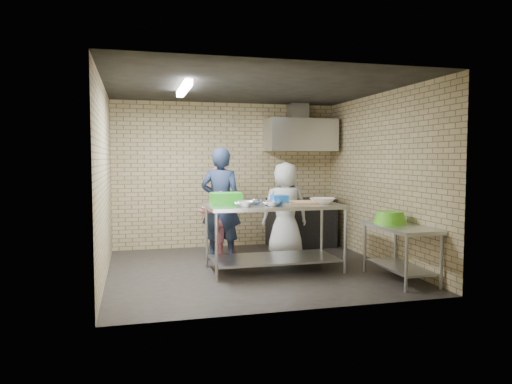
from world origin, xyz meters
TOP-DOWN VIEW (x-y plane):
  - floor at (0.00, 0.00)m, footprint 4.20×4.20m
  - ceiling at (0.00, 0.00)m, footprint 4.20×4.20m
  - back_wall at (0.00, 2.00)m, footprint 4.20×0.06m
  - front_wall at (0.00, -2.00)m, footprint 4.20×0.06m
  - left_wall at (-2.10, 0.00)m, footprint 0.06×4.00m
  - right_wall at (2.10, 0.00)m, footprint 0.06×4.00m
  - prep_table at (0.29, -0.13)m, footprint 1.97×0.99m
  - side_counter at (1.80, -1.10)m, footprint 0.60×1.20m
  - stove at (1.35, 1.65)m, footprint 1.20×0.70m
  - range_hood at (1.35, 1.70)m, footprint 1.30×0.60m
  - hood_duct at (1.35, 1.85)m, footprint 0.35×0.30m
  - wall_shelf at (1.65, 1.89)m, footprint 0.80×0.20m
  - fluorescent_fixture at (-1.00, 0.00)m, footprint 0.10×1.25m
  - green_crate at (-0.41, -0.01)m, footprint 0.44×0.33m
  - blue_tub at (0.34, -0.23)m, footprint 0.22×0.22m
  - cutting_board at (0.64, -0.15)m, footprint 0.60×0.46m
  - mixing_bowl_a at (-0.21, -0.33)m, footprint 0.39×0.39m
  - mixing_bowl_b at (-0.01, -0.08)m, footprint 0.30×0.30m
  - mixing_bowl_c at (0.19, -0.35)m, footprint 0.36×0.36m
  - ceramic_bowl at (0.99, -0.28)m, footprint 0.48×0.48m
  - green_basin at (1.78, -0.85)m, footprint 0.46×0.46m
  - bottle_red at (1.40, 1.89)m, footprint 0.07×0.07m
  - bottle_green at (1.80, 1.89)m, footprint 0.06×0.06m
  - man_navy at (-0.32, 0.88)m, footprint 0.79×0.67m
  - woman_pink at (-0.37, 0.98)m, footprint 0.94×0.89m
  - woman_white at (0.80, 0.91)m, footprint 0.83×0.58m

SIDE VIEW (x-z plane):
  - floor at x=0.00m, z-range 0.00..0.00m
  - side_counter at x=1.80m, z-range 0.00..0.75m
  - stove at x=1.35m, z-range 0.00..0.90m
  - prep_table at x=0.29m, z-range 0.00..0.99m
  - woman_pink at x=-0.37m, z-range 0.00..1.52m
  - woman_white at x=0.80m, z-range 0.00..1.60m
  - green_basin at x=1.78m, z-range 0.75..0.92m
  - man_navy at x=-0.32m, z-range 0.00..1.84m
  - cutting_board at x=0.64m, z-range 0.99..1.02m
  - mixing_bowl_c at x=0.19m, z-range 0.99..1.06m
  - mixing_bowl_b at x=-0.01m, z-range 0.99..1.06m
  - mixing_bowl_a at x=-0.21m, z-range 0.99..1.06m
  - ceramic_bowl at x=0.99m, z-range 0.99..1.08m
  - blue_tub at x=0.34m, z-range 0.99..1.13m
  - green_crate at x=-0.41m, z-range 0.99..1.16m
  - back_wall at x=0.00m, z-range 0.00..2.70m
  - front_wall at x=0.00m, z-range 0.00..2.70m
  - left_wall at x=-2.10m, z-range 0.00..2.70m
  - right_wall at x=2.10m, z-range 0.00..2.70m
  - wall_shelf at x=1.65m, z-range 1.90..1.94m
  - bottle_green at x=1.80m, z-range 1.94..2.09m
  - bottle_red at x=1.40m, z-range 1.94..2.12m
  - range_hood at x=1.35m, z-range 1.80..2.40m
  - hood_duct at x=1.35m, z-range 2.40..2.70m
  - fluorescent_fixture at x=-1.00m, z-range 2.60..2.68m
  - ceiling at x=0.00m, z-range 2.70..2.70m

